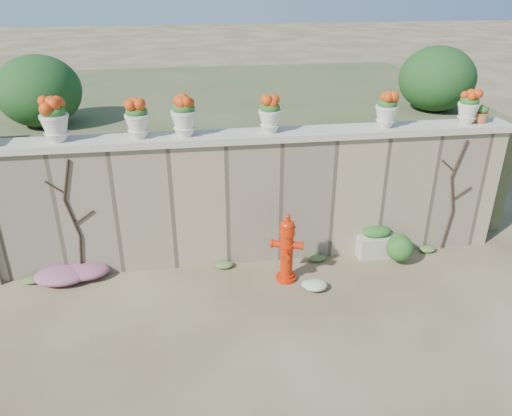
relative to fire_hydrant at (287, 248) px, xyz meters
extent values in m
plane|color=#4F3E27|center=(-0.40, -1.04, -0.55)|extent=(80.00, 80.00, 0.00)
cube|color=#988565|center=(-0.40, 0.76, 0.45)|extent=(8.00, 0.40, 2.00)
cube|color=#BCB59F|center=(-0.40, 0.76, 1.50)|extent=(8.10, 0.52, 0.10)
cube|color=#384C23|center=(-0.40, 3.96, 0.45)|extent=(9.00, 6.00, 2.00)
ellipsoid|color=#143814|center=(-3.60, 1.96, 2.00)|extent=(1.30, 1.30, 1.10)
ellipsoid|color=#143814|center=(3.00, 1.96, 2.00)|extent=(1.30, 1.30, 1.10)
cylinder|color=black|center=(-3.06, 0.54, -0.20)|extent=(0.12, 0.04, 0.70)
cylinder|color=black|center=(-3.08, 0.54, 0.45)|extent=(0.17, 0.04, 0.61)
cylinder|color=black|center=(-3.07, 0.54, 1.05)|extent=(0.18, 0.04, 0.61)
cylinder|color=black|center=(-2.92, 0.54, 0.45)|extent=(0.30, 0.02, 0.22)
cylinder|color=black|center=(-3.25, 0.54, 0.95)|extent=(0.25, 0.02, 0.21)
cylinder|color=black|center=(2.84, 0.54, -0.20)|extent=(0.12, 0.04, 0.70)
cylinder|color=black|center=(2.82, 0.54, 0.45)|extent=(0.17, 0.04, 0.61)
cylinder|color=black|center=(2.83, 0.54, 1.05)|extent=(0.18, 0.04, 0.61)
cylinder|color=black|center=(2.98, 0.54, 0.45)|extent=(0.30, 0.02, 0.22)
cylinder|color=black|center=(2.65, 0.54, 0.95)|extent=(0.25, 0.02, 0.21)
cylinder|color=red|center=(0.00, 0.00, -0.52)|extent=(0.31, 0.31, 0.06)
cylinder|color=red|center=(0.00, 0.00, -0.11)|extent=(0.19, 0.19, 0.69)
cylinder|color=red|center=(0.00, 0.00, 0.06)|extent=(0.23, 0.23, 0.04)
cylinder|color=red|center=(0.00, 0.00, 0.29)|extent=(0.23, 0.23, 0.13)
ellipsoid|color=red|center=(0.00, 0.00, 0.40)|extent=(0.21, 0.21, 0.15)
cylinder|color=red|center=(0.00, 0.00, 0.49)|extent=(0.08, 0.08, 0.11)
cylinder|color=red|center=(-0.15, 0.05, 0.06)|extent=(0.18, 0.15, 0.11)
cylinder|color=red|center=(0.15, -0.04, 0.06)|extent=(0.18, 0.15, 0.11)
cylinder|color=red|center=(-0.04, -0.11, -0.05)|extent=(0.13, 0.14, 0.10)
cube|color=#BCB59F|center=(1.60, 0.51, -0.37)|extent=(0.63, 0.38, 0.36)
ellipsoid|color=#1E5119|center=(1.60, 0.51, -0.13)|extent=(0.48, 0.30, 0.19)
ellipsoid|color=#1E5119|center=(1.93, 0.20, -0.23)|extent=(0.67, 0.61, 0.64)
ellipsoid|color=#D0299A|center=(-3.21, 0.51, -0.41)|extent=(1.02, 0.68, 0.27)
ellipsoid|color=white|center=(0.31, -0.33, -0.46)|extent=(0.50, 0.40, 0.18)
ellipsoid|color=#1E5119|center=(-3.14, 0.76, 1.97)|extent=(0.33, 0.33, 0.20)
ellipsoid|color=#C3390C|center=(-3.14, 0.76, 2.05)|extent=(0.29, 0.29, 0.21)
ellipsoid|color=#1E5119|center=(-2.03, 0.76, 1.93)|extent=(0.30, 0.30, 0.18)
ellipsoid|color=#C3390C|center=(-2.03, 0.76, 2.00)|extent=(0.26, 0.26, 0.19)
ellipsoid|color=#1E5119|center=(-1.38, 0.76, 1.95)|extent=(0.32, 0.32, 0.19)
ellipsoid|color=#C3390C|center=(-1.38, 0.76, 2.03)|extent=(0.28, 0.28, 0.20)
ellipsoid|color=#1E5119|center=(-0.14, 0.76, 1.91)|extent=(0.29, 0.29, 0.17)
ellipsoid|color=#C3390C|center=(-0.14, 0.76, 1.98)|extent=(0.25, 0.25, 0.18)
ellipsoid|color=#1E5119|center=(1.63, 0.76, 1.91)|extent=(0.29, 0.29, 0.17)
ellipsoid|color=#C3390C|center=(1.63, 0.76, 1.98)|extent=(0.25, 0.25, 0.18)
ellipsoid|color=#1E5119|center=(2.95, 0.76, 1.90)|extent=(0.28, 0.28, 0.17)
ellipsoid|color=#C3390C|center=(2.95, 0.76, 1.97)|extent=(0.25, 0.25, 0.18)
ellipsoid|color=#1E5119|center=(3.20, 0.76, 1.74)|extent=(0.18, 0.18, 0.12)
camera|label=1|loc=(-1.38, -6.24, 3.72)|focal=35.00mm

